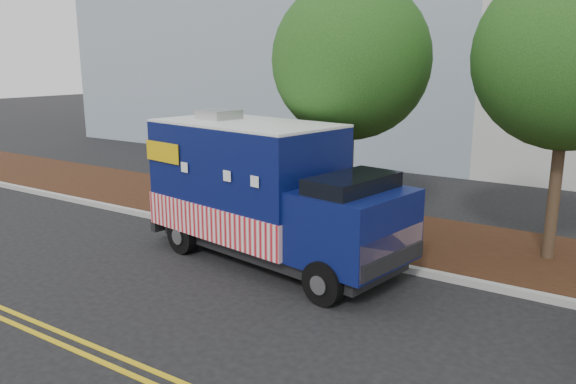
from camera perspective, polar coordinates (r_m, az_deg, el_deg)
The scene contains 9 objects.
ground at distance 13.13m, azimuth -5.42°, elevation -6.81°, with size 120.00×120.00×0.00m, color black.
curb at distance 14.16m, azimuth -1.88°, elevation -4.93°, with size 120.00×0.18×0.15m, color #9E9E99.
mulch_strip at distance 15.85m, azimuth 2.49°, elevation -2.96°, with size 120.00×4.00×0.15m, color black.
centerline_near at distance 10.33m, azimuth -21.42°, elevation -13.42°, with size 120.00×0.10×0.01m, color gold.
centerline_far at distance 10.21m, azimuth -22.59°, elevation -13.86°, with size 120.00×0.10×0.01m, color gold.
tree_b at distance 14.52m, azimuth 6.42°, elevation 13.14°, with size 4.00×4.00×6.50m.
tree_c at distance 13.37m, azimuth 26.68°, elevation 12.21°, with size 3.96×3.96×6.55m.
sign_post at distance 14.88m, azimuth -4.00°, elevation 0.43°, with size 0.06×0.06×2.40m, color #473828.
food_truck at distance 12.73m, azimuth -2.48°, elevation -0.28°, with size 6.64×3.33×3.35m.
Camera 1 is at (7.76, -9.60, 4.47)m, focal length 35.00 mm.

